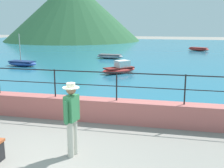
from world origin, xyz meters
The scene contains 10 objects.
ground_plane centered at (0.00, 0.00, 0.00)m, with size 120.00×120.00×0.00m, color gray.
promenade_wall centered at (0.00, 3.20, 0.35)m, with size 20.00×0.56×0.70m, color #BC605B.
railing centered at (0.00, 3.20, 1.33)m, with size 18.44×0.04×0.90m.
lake_water centered at (0.00, 25.84, 0.03)m, with size 64.00×44.32×0.06m, color #236B89.
hill_main centered at (-14.72, 41.50, 5.11)m, with size 23.00×23.00×10.23m, color #285633.
person_walking centered at (0.50, 0.70, 0.98)m, with size 0.38×0.56×1.75m.
boat_0 centered at (5.12, 27.05, 0.26)m, with size 2.45×1.87×0.36m.
boat_1 centered at (-7.83, 12.82, 0.26)m, with size 2.41×1.23×2.25m.
boat_2 centered at (-0.54, 11.51, 0.33)m, with size 2.23×2.29×0.76m.
boat_4 centered at (-2.74, 18.34, 0.26)m, with size 2.37×1.09×0.36m.
Camera 1 is at (2.76, -5.12, 3.07)m, focal length 45.39 mm.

